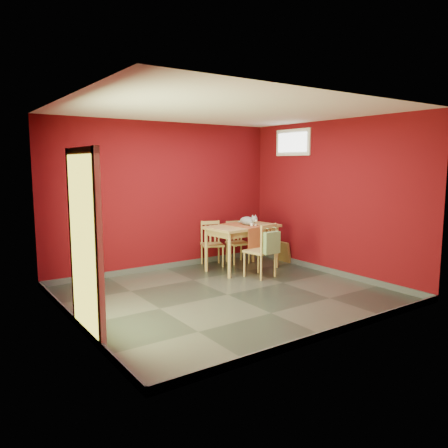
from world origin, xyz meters
TOP-DOWN VIEW (x-y plane):
  - ground at (0.00, 0.00)m, footprint 4.50×4.50m
  - room_shell at (0.00, 0.00)m, footprint 4.50×4.50m
  - doorway at (-2.23, -0.40)m, footprint 0.06×1.01m
  - window at (2.23, 1.00)m, footprint 0.05×0.90m
  - outlet_plate at (1.60, 1.99)m, footprint 0.08×0.02m
  - dining_table at (1.13, 1.13)m, footprint 1.39×0.90m
  - table_runner at (1.13, 1.00)m, footprint 0.46×0.84m
  - chair_far_left at (0.87, 1.75)m, footprint 0.51×0.51m
  - chair_far_right at (1.41, 1.67)m, footprint 0.44×0.44m
  - chair_near at (1.08, 0.50)m, footprint 0.51×0.51m
  - tote_bag at (1.11, 0.28)m, footprint 0.31×0.19m
  - cat at (1.24, 1.11)m, footprint 0.39×0.50m
  - picture_frame at (2.19, 1.19)m, footprint 0.15×0.42m

SIDE VIEW (x-z plane):
  - ground at x=0.00m, z-range 0.00..0.00m
  - room_shell at x=0.00m, z-range -2.20..2.30m
  - picture_frame at x=2.19m, z-range 0.00..0.41m
  - outlet_plate at x=1.60m, z-range 0.24..0.36m
  - chair_far_right at x=1.41m, z-range 0.01..0.83m
  - chair_far_left at x=0.87m, z-range 0.01..0.86m
  - chair_near at x=1.08m, z-range 0.01..0.95m
  - tote_bag at x=1.11m, z-range 0.42..0.86m
  - dining_table at x=1.13m, z-range 0.31..1.13m
  - table_runner at x=1.13m, z-range 0.56..0.96m
  - cat at x=1.24m, z-range 0.82..1.04m
  - doorway at x=-2.23m, z-range 0.06..2.19m
  - window at x=2.23m, z-range 2.10..2.60m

